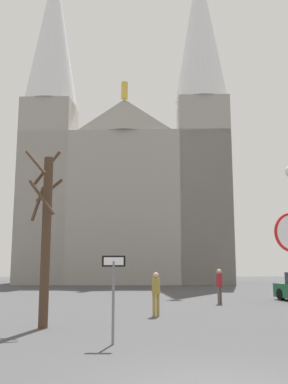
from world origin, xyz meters
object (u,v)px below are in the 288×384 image
one_way_arrow_sign (113,287)px  pedestrian_walking (156,290)px  cathedral (126,173)px  pedestrian_standing (219,283)px  bare_tree (45,233)px

one_way_arrow_sign → pedestrian_walking: bearing=75.9°
cathedral → pedestrian_standing: 25.74m
bare_tree → pedestrian_standing: bearing=47.5°
pedestrian_walking → cathedral: bearing=92.8°
one_way_arrow_sign → bare_tree: 3.99m
cathedral → one_way_arrow_sign: bearing=-90.1°
cathedral → one_way_arrow_sign: (-0.07, -33.77, -10.07)m
cathedral → bare_tree: 32.18m
pedestrian_standing → cathedral: bearing=102.0°
pedestrian_walking → pedestrian_standing: size_ratio=0.97×
cathedral → bare_tree: cathedral is taller
cathedral → pedestrian_walking: (1.37, -28.01, -10.48)m
bare_tree → cathedral: bearing=85.6°
one_way_arrow_sign → bare_tree: bare_tree is taller
one_way_arrow_sign → bare_tree: bearing=129.3°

